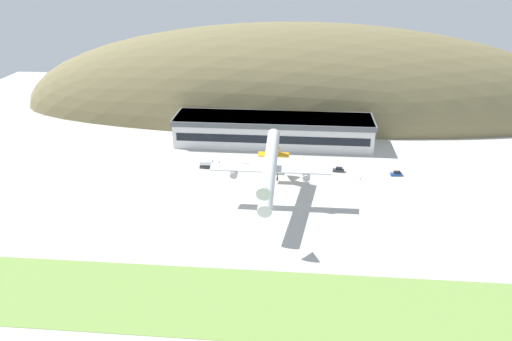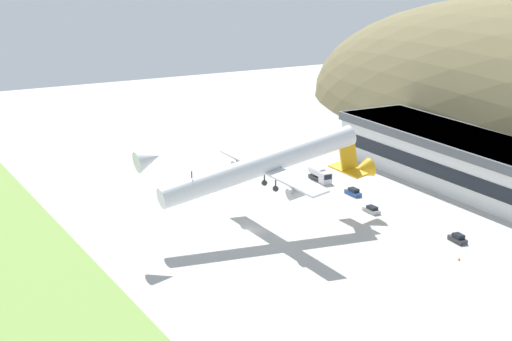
# 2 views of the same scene
# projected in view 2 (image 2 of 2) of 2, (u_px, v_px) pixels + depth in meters

# --- Properties ---
(ground_plane) EXTENTS (354.00, 354.00, 0.00)m
(ground_plane) POSITION_uv_depth(u_px,v_px,m) (249.00, 230.00, 167.66)
(ground_plane) COLOR #B7B5AF
(grass_strip_foreground) EXTENTS (318.60, 25.23, 0.08)m
(grass_strip_foreground) POSITION_uv_depth(u_px,v_px,m) (21.00, 271.00, 147.36)
(grass_strip_foreground) COLOR #759947
(grass_strip_foreground) RESTS_ON ground_plane
(terminal_building) EXTENTS (81.10, 19.82, 11.52)m
(terminal_building) POSITION_uv_depth(u_px,v_px,m) (474.00, 161.00, 193.21)
(terminal_building) COLOR silver
(terminal_building) RESTS_ON ground_plane
(cargo_airplane) EXTENTS (36.97, 51.60, 13.01)m
(cargo_airplane) POSITION_uv_depth(u_px,v_px,m) (265.00, 166.00, 164.39)
(cargo_airplane) COLOR silver
(service_car_0) EXTENTS (4.29, 1.74, 1.45)m
(service_car_0) POSITION_uv_depth(u_px,v_px,m) (372.00, 210.00, 178.14)
(service_car_0) COLOR #999EA3
(service_car_0) RESTS_ON ground_plane
(service_car_1) EXTENTS (4.55, 1.70, 1.65)m
(service_car_1) POSITION_uv_depth(u_px,v_px,m) (353.00, 192.00, 189.84)
(service_car_1) COLOR #264C99
(service_car_1) RESTS_ON ground_plane
(service_car_2) EXTENTS (4.27, 2.10, 1.66)m
(service_car_2) POSITION_uv_depth(u_px,v_px,m) (458.00, 239.00, 161.16)
(service_car_2) COLOR #333338
(service_car_2) RESTS_ON ground_plane
(fuel_truck) EXTENTS (7.28, 2.47, 3.17)m
(fuel_truck) POSITION_uv_depth(u_px,v_px,m) (320.00, 175.00, 200.66)
(fuel_truck) COLOR silver
(fuel_truck) RESTS_ON ground_plane
(traffic_cone_0) EXTENTS (0.52, 0.52, 0.58)m
(traffic_cone_0) POSITION_uv_depth(u_px,v_px,m) (459.00, 259.00, 152.39)
(traffic_cone_0) COLOR orange
(traffic_cone_0) RESTS_ON ground_plane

